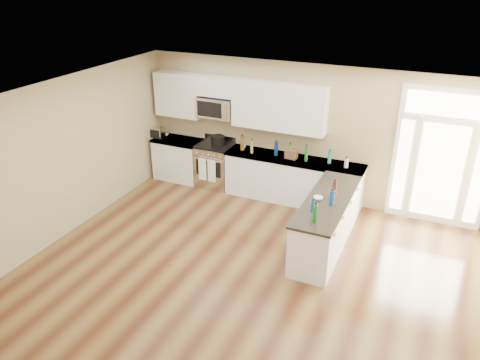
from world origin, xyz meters
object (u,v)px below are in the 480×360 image
(peninsula_cabinet, at_px, (326,225))
(stockpot, at_px, (218,140))
(kitchen_range, at_px, (215,165))
(toaster_oven, at_px, (158,133))

(peninsula_cabinet, distance_m, stockpot, 3.25)
(kitchen_range, relative_size, toaster_oven, 3.85)
(stockpot, relative_size, toaster_oven, 1.03)
(toaster_oven, bearing_deg, kitchen_range, 1.82)
(peninsula_cabinet, xyz_separation_m, toaster_oven, (-4.28, 1.37, 0.63))
(toaster_oven, bearing_deg, stockpot, 3.38)
(kitchen_range, xyz_separation_m, toaster_oven, (-1.39, -0.07, 0.58))
(kitchen_range, distance_m, stockpot, 0.59)
(kitchen_range, height_order, toaster_oven, toaster_oven)
(peninsula_cabinet, bearing_deg, stockpot, 152.08)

